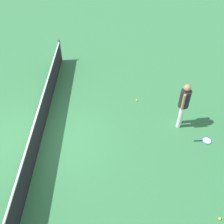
{
  "coord_description": "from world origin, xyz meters",
  "views": [
    {
      "loc": [
        -5.8,
        -2.28,
        6.4
      ],
      "look_at": [
        0.33,
        -2.34,
        0.9
      ],
      "focal_mm": 41.67,
      "sensor_mm": 36.0,
      "label": 1
    }
  ],
  "objects_px": {
    "tennis_racket_near_player": "(206,141)",
    "tennis_ball_baseline": "(137,100)",
    "player_near_side": "(184,102)",
    "tennis_ball_by_net": "(220,219)"
  },
  "relations": [
    {
      "from": "tennis_racket_near_player",
      "to": "tennis_ball_baseline",
      "type": "height_order",
      "value": "tennis_ball_baseline"
    },
    {
      "from": "tennis_racket_near_player",
      "to": "tennis_ball_baseline",
      "type": "xyz_separation_m",
      "value": [
        2.08,
        2.11,
        0.02
      ]
    },
    {
      "from": "tennis_racket_near_player",
      "to": "tennis_ball_baseline",
      "type": "distance_m",
      "value": 2.96
    },
    {
      "from": "player_near_side",
      "to": "tennis_ball_by_net",
      "type": "distance_m",
      "value": 3.57
    },
    {
      "from": "player_near_side",
      "to": "tennis_ball_baseline",
      "type": "relative_size",
      "value": 25.76
    },
    {
      "from": "player_near_side",
      "to": "tennis_racket_near_player",
      "type": "bearing_deg",
      "value": -136.23
    },
    {
      "from": "tennis_racket_near_player",
      "to": "tennis_ball_by_net",
      "type": "xyz_separation_m",
      "value": [
        -2.64,
        0.4,
        0.02
      ]
    },
    {
      "from": "tennis_racket_near_player",
      "to": "tennis_ball_by_net",
      "type": "distance_m",
      "value": 2.67
    },
    {
      "from": "player_near_side",
      "to": "tennis_ball_by_net",
      "type": "xyz_separation_m",
      "value": [
        -3.42,
        -0.35,
        -0.98
      ]
    },
    {
      "from": "tennis_ball_by_net",
      "to": "tennis_racket_near_player",
      "type": "bearing_deg",
      "value": -8.51
    }
  ]
}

